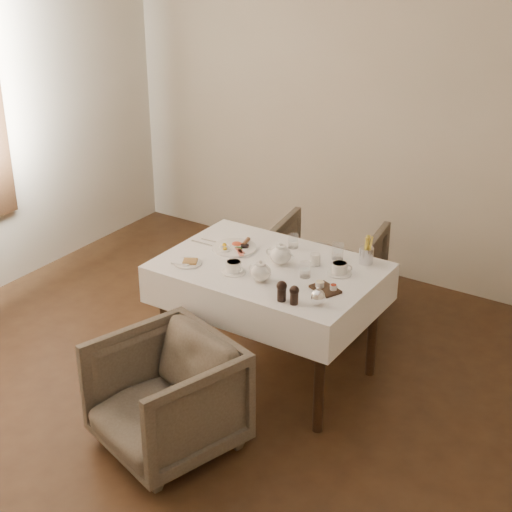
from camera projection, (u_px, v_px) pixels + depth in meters
The scene contains 20 objects.
table at pixel (269, 283), 4.69m from camera, with size 1.28×0.88×0.75m.
armchair_near at pixel (166, 397), 4.18m from camera, with size 0.68×0.70×0.63m, color #494135.
armchair_far at pixel (324, 273), 5.48m from camera, with size 0.73×0.75×0.68m, color #494135.
breakfast_plate at pixel (235, 247), 4.85m from camera, with size 0.28×0.28×0.03m.
side_plate at pixel (187, 263), 4.65m from camera, with size 0.17×0.16×0.02m.
teapot_centre at pixel (281, 253), 4.62m from camera, with size 0.17×0.13×0.14m, color white, non-canonical shape.
teapot_front at pixel (261, 271), 4.42m from camera, with size 0.16×0.13×0.13m, color white, non-canonical shape.
creamer at pixel (315, 259), 4.63m from camera, with size 0.06×0.06×0.07m, color white.
teacup_near at pixel (234, 267), 4.54m from camera, with size 0.14×0.14×0.07m.
teacup_far at pixel (339, 269), 4.52m from camera, with size 0.14×0.14×0.07m.
glass_left at pixel (293, 241), 4.85m from camera, with size 0.06×0.06×0.09m, color silver.
glass_mid at pixel (305, 270), 4.48m from camera, with size 0.06×0.06×0.09m, color silver.
glass_right at pixel (338, 251), 4.70m from camera, with size 0.07×0.07×0.10m, color silver.
condiment_board at pixel (325, 288), 4.34m from camera, with size 0.19×0.16×0.04m.
pepper_mill_left at pixel (282, 291), 4.22m from camera, with size 0.06×0.06×0.12m, color black, non-canonical shape.
pepper_mill_right at pixel (294, 295), 4.18m from camera, with size 0.05×0.05×0.11m, color black, non-canonical shape.
silver_pot at pixel (318, 296), 4.18m from camera, with size 0.10×0.08×0.11m, color white, non-canonical shape.
fries_cup at pixel (367, 251), 4.63m from camera, with size 0.08×0.08×0.18m.
cutlery_fork at pixel (213, 242), 4.94m from camera, with size 0.01×0.18×0.00m, color silver.
cutlery_knife at pixel (205, 244), 4.91m from camera, with size 0.02×0.21×0.00m, color silver.
Camera 1 is at (2.32, -2.77, 2.77)m, focal length 55.00 mm.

